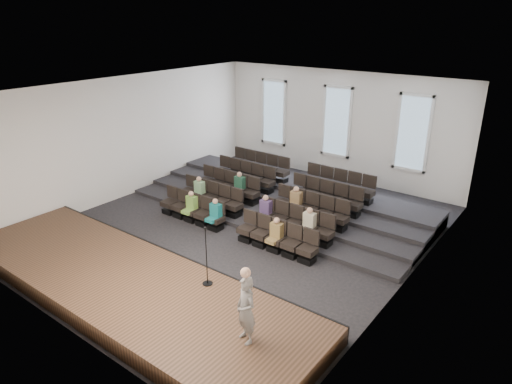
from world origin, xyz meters
TOP-DOWN VIEW (x-y plane):
  - ground at (0.00, 0.00)m, footprint 14.00×14.00m
  - ceiling at (0.00, 0.00)m, footprint 12.00×14.00m
  - wall_back at (0.00, 7.02)m, footprint 12.00×0.04m
  - wall_front at (0.00, -7.02)m, footprint 12.00×0.04m
  - wall_left at (-6.02, 0.00)m, footprint 0.04×14.00m
  - wall_right at (6.02, 0.00)m, footprint 0.04×14.00m
  - stage at (0.00, -5.10)m, footprint 11.80×3.60m
  - stage_lip at (0.00, -3.33)m, footprint 11.80×0.06m
  - risers at (0.00, 3.17)m, footprint 11.80×4.80m
  - seating_rows at (-0.00, 1.54)m, footprint 6.80×4.70m
  - windows at (0.00, 6.95)m, footprint 8.44×0.10m
  - audience at (0.00, 0.32)m, footprint 5.45×2.64m
  - speaker at (4.27, -5.13)m, footprint 0.68×0.57m
  - mic_stand at (2.03, -3.97)m, footprint 0.29×0.29m

SIDE VIEW (x-z plane):
  - ground at x=0.00m, z-range 0.00..0.00m
  - risers at x=0.00m, z-range -0.10..0.50m
  - stage at x=0.00m, z-range 0.00..0.50m
  - stage_lip at x=0.00m, z-range -0.01..0.51m
  - seating_rows at x=0.00m, z-range -0.15..1.52m
  - audience at x=0.00m, z-range 0.26..1.36m
  - mic_stand at x=2.03m, z-range 0.15..1.86m
  - speaker at x=4.27m, z-range 0.50..2.10m
  - wall_back at x=0.00m, z-range 0.00..5.00m
  - wall_front at x=0.00m, z-range 0.00..5.00m
  - wall_left at x=-6.02m, z-range 0.00..5.00m
  - wall_right at x=6.02m, z-range 0.00..5.00m
  - windows at x=0.00m, z-range 1.08..4.32m
  - ceiling at x=0.00m, z-range 5.00..5.02m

